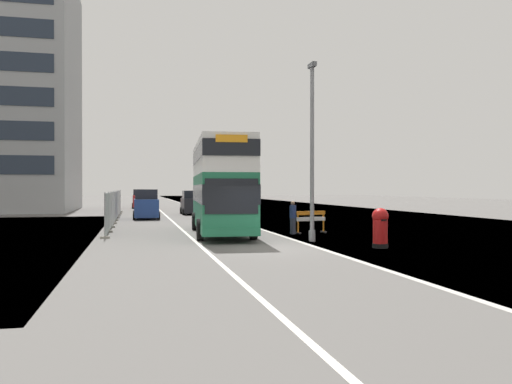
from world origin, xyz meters
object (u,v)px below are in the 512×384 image
at_px(double_decker_bus, 221,185).
at_px(car_far_side, 140,199).
at_px(car_receding_mid, 192,203).
at_px(red_pillar_postbox, 380,226).
at_px(pedestrian_at_kerb, 293,218).
at_px(car_oncoming_near, 146,205).
at_px(lamppost_foreground, 312,157).
at_px(car_receding_far, 147,201).
at_px(roadworks_barrier, 311,219).

distance_m(double_decker_bus, car_far_side, 36.28).
bearing_deg(car_receding_mid, red_pillar_postbox, -80.88).
relative_size(car_far_side, pedestrian_at_kerb, 2.48).
bearing_deg(red_pillar_postbox, car_oncoming_near, 111.77).
bearing_deg(car_oncoming_near, car_receding_mid, 55.40).
height_order(double_decker_bus, red_pillar_postbox, double_decker_bus).
xyz_separation_m(lamppost_foreground, car_far_side, (-7.09, 40.64, -2.71)).
relative_size(double_decker_bus, car_receding_far, 2.72).
bearing_deg(car_oncoming_near, car_receding_far, 88.60).
relative_size(double_decker_bus, car_receding_mid, 2.73).
relative_size(car_oncoming_near, pedestrian_at_kerb, 2.31).
xyz_separation_m(car_oncoming_near, car_receding_mid, (4.22, 6.12, -0.06)).
height_order(red_pillar_postbox, car_receding_far, car_receding_far).
bearing_deg(lamppost_foreground, car_receding_mid, 96.09).
relative_size(double_decker_bus, red_pillar_postbox, 6.58).
distance_m(double_decker_bus, lamppost_foreground, 5.82).
bearing_deg(red_pillar_postbox, roadworks_barrier, 94.06).
xyz_separation_m(lamppost_foreground, red_pillar_postbox, (1.82, -2.99, -2.89)).
xyz_separation_m(double_decker_bus, car_receding_mid, (0.73, 20.33, -1.52)).
bearing_deg(double_decker_bus, car_receding_mid, 87.94).
xyz_separation_m(lamppost_foreground, car_oncoming_near, (-6.88, 18.79, -2.69)).
bearing_deg(lamppost_foreground, double_decker_bus, 126.50).
relative_size(lamppost_foreground, pedestrian_at_kerb, 4.64).
xyz_separation_m(double_decker_bus, car_far_side, (-3.71, 36.06, -1.48)).
bearing_deg(pedestrian_at_kerb, car_receding_far, 102.87).
distance_m(car_oncoming_near, car_far_side, 21.85).
bearing_deg(pedestrian_at_kerb, red_pillar_postbox, -76.60).
height_order(double_decker_bus, roadworks_barrier, double_decker_bus).
distance_m(double_decker_bus, roadworks_barrier, 5.08).
bearing_deg(car_oncoming_near, lamppost_foreground, -69.90).
height_order(double_decker_bus, car_receding_mid, double_decker_bus).
height_order(lamppost_foreground, pedestrian_at_kerb, lamppost_foreground).
bearing_deg(red_pillar_postbox, car_receding_far, 102.97).
bearing_deg(car_oncoming_near, pedestrian_at_kerb, -64.83).
bearing_deg(double_decker_bus, car_far_side, 95.87).
bearing_deg(car_far_side, lamppost_foreground, -80.10).
height_order(red_pillar_postbox, roadworks_barrier, red_pillar_postbox).
distance_m(red_pillar_postbox, car_receding_mid, 28.26).
xyz_separation_m(double_decker_bus, red_pillar_postbox, (5.21, -7.57, -1.66)).
bearing_deg(car_receding_mid, car_receding_far, 114.89).
xyz_separation_m(red_pillar_postbox, car_oncoming_near, (-8.70, 21.78, 0.20)).
bearing_deg(double_decker_bus, car_oncoming_near, 103.79).
distance_m(double_decker_bus, red_pillar_postbox, 9.34).
bearing_deg(lamppost_foreground, car_receding_far, 101.10).
bearing_deg(car_oncoming_near, roadworks_barrier, -61.07).
bearing_deg(car_oncoming_near, car_far_side, 90.57).
bearing_deg(lamppost_foreground, pedestrian_at_kerb, 86.20).
xyz_separation_m(roadworks_barrier, car_far_side, (-8.42, 36.69, 0.31)).
xyz_separation_m(double_decker_bus, pedestrian_at_kerb, (3.63, -0.93, -1.67)).
bearing_deg(lamppost_foreground, car_oncoming_near, 110.10).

